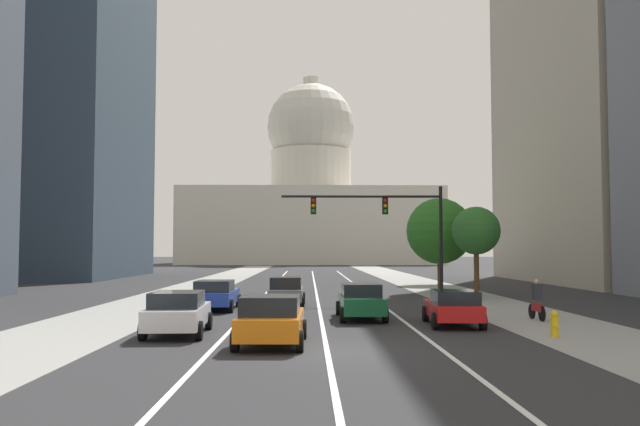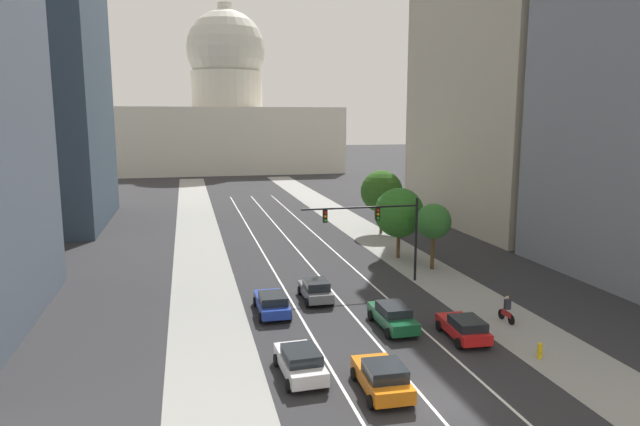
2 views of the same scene
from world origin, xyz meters
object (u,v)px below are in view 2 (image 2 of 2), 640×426
at_px(car_gray, 316,290).
at_px(car_blue, 272,303).
at_px(car_white, 300,362).
at_px(cyclist, 507,309).
at_px(street_tree_far_right, 434,222).
at_px(street_tree_near_right, 382,191).
at_px(street_tree_mid_right, 399,213).
at_px(car_green, 393,316).
at_px(traffic_signal_mast, 380,223).
at_px(car_orange, 382,377).
at_px(fire_hydrant, 540,350).
at_px(capitol_building, 228,117).
at_px(car_red, 464,327).

height_order(car_gray, car_blue, car_gray).
xyz_separation_m(car_white, cyclist, (14.16, 4.47, 0.06)).
height_order(cyclist, street_tree_far_right, street_tree_far_right).
height_order(street_tree_near_right, street_tree_mid_right, street_tree_near_right).
xyz_separation_m(car_blue, car_green, (6.80, -4.28, 0.03)).
xyz_separation_m(traffic_signal_mast, street_tree_far_right, (5.76, 2.84, -0.65)).
bearing_deg(car_white, car_orange, -129.15).
bearing_deg(fire_hydrant, traffic_signal_mast, 103.54).
bearing_deg(traffic_signal_mast, cyclist, -63.67).
height_order(capitol_building, street_tree_mid_right, capitol_building).
relative_size(car_red, car_green, 0.90).
distance_m(car_green, street_tree_mid_right, 18.19).
xyz_separation_m(car_white, car_green, (6.79, 5.14, 0.00)).
xyz_separation_m(car_orange, street_tree_near_right, (12.40, 35.30, 3.93)).
bearing_deg(car_white, car_gray, -19.01).
distance_m(traffic_signal_mast, street_tree_far_right, 6.45).
relative_size(car_gray, cyclist, 2.38).
bearing_deg(car_green, car_red, -128.40).
distance_m(car_gray, street_tree_near_right, 25.00).
distance_m(car_gray, street_tree_far_right, 13.40).
relative_size(capitol_building, car_blue, 10.92).
relative_size(capitol_building, cyclist, 30.21).
distance_m(cyclist, street_tree_near_right, 28.61).
bearing_deg(street_tree_mid_right, street_tree_far_right, -72.09).
height_order(car_red, car_blue, car_blue).
bearing_deg(capitol_building, fire_hydrant, -86.12).
xyz_separation_m(capitol_building, car_red, (5.09, -111.74, -12.22)).
distance_m(car_blue, traffic_signal_mast, 11.24).
distance_m(car_green, fire_hydrant, 8.55).
height_order(capitol_building, car_gray, capitol_building).
distance_m(car_orange, cyclist, 12.84).
xyz_separation_m(capitol_building, fire_hydrant, (7.79, -115.08, -12.50)).
relative_size(car_blue, car_green, 1.02).
height_order(car_gray, street_tree_far_right, street_tree_far_right).
xyz_separation_m(car_gray, car_red, (6.79, -8.93, -0.05)).
xyz_separation_m(car_white, car_blue, (-0.00, 9.43, -0.03)).
xyz_separation_m(car_white, street_tree_near_right, (15.79, 32.77, 3.93)).
distance_m(car_gray, car_blue, 3.94).
xyz_separation_m(car_green, traffic_signal_mast, (2.40, 9.35, 3.97)).
bearing_deg(fire_hydrant, capitol_building, 93.88).
height_order(car_orange, cyclist, cyclist).
bearing_deg(traffic_signal_mast, car_red, -85.30).
distance_m(capitol_building, fire_hydrant, 116.02).
relative_size(car_white, traffic_signal_mast, 0.47).
bearing_deg(car_green, street_tree_mid_right, -22.60).
height_order(fire_hydrant, street_tree_mid_right, street_tree_mid_right).
relative_size(car_gray, car_blue, 0.86).
distance_m(car_orange, street_tree_near_right, 37.62).
distance_m(car_gray, traffic_signal_mast, 7.67).
distance_m(cyclist, street_tree_mid_right, 17.55).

